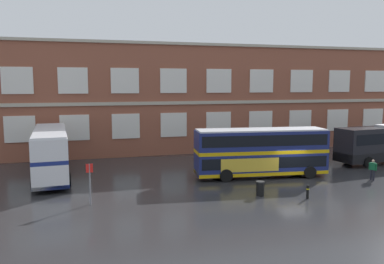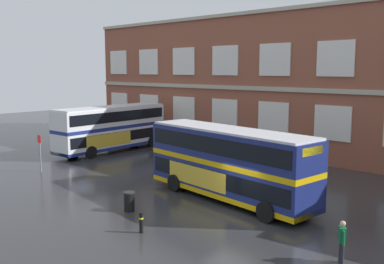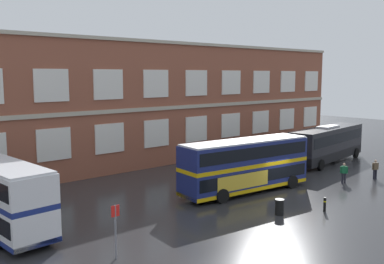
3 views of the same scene
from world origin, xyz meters
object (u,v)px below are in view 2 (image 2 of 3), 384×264
(double_decker_near, at_px, (111,128))
(waiting_passenger, at_px, (342,240))
(safety_bollard_east, at_px, (141,222))
(double_decker_middle, at_px, (228,162))
(bus_stand_flag, at_px, (40,150))
(station_litter_bin, at_px, (129,201))

(double_decker_near, relative_size, waiting_passenger, 6.55)
(waiting_passenger, bearing_deg, safety_bollard_east, -158.31)
(double_decker_middle, bearing_deg, double_decker_near, 165.37)
(double_decker_middle, bearing_deg, waiting_passenger, -23.03)
(bus_stand_flag, xyz_separation_m, safety_bollard_east, (14.34, -2.66, -1.14))
(double_decker_near, height_order, safety_bollard_east, double_decker_near)
(waiting_passenger, bearing_deg, double_decker_middle, 156.97)
(double_decker_near, distance_m, safety_bollard_east, 20.67)
(safety_bollard_east, bearing_deg, station_litter_bin, 151.08)
(double_decker_near, relative_size, double_decker_middle, 0.99)
(double_decker_middle, xyz_separation_m, bus_stand_flag, (-14.01, -4.05, -0.51))
(double_decker_middle, relative_size, station_litter_bin, 10.89)
(double_decker_near, bearing_deg, station_litter_bin, -33.44)
(double_decker_near, distance_m, station_litter_bin, 17.48)
(waiting_passenger, xyz_separation_m, station_litter_bin, (-10.78, -1.62, -0.41))
(double_decker_near, bearing_deg, waiting_passenger, -17.48)
(safety_bollard_east, bearing_deg, double_decker_near, 147.26)
(safety_bollard_east, bearing_deg, double_decker_middle, 92.82)
(bus_stand_flag, height_order, station_litter_bin, bus_stand_flag)
(bus_stand_flag, bearing_deg, waiting_passenger, 1.32)
(double_decker_middle, distance_m, waiting_passenger, 9.11)
(double_decker_near, relative_size, safety_bollard_east, 11.72)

